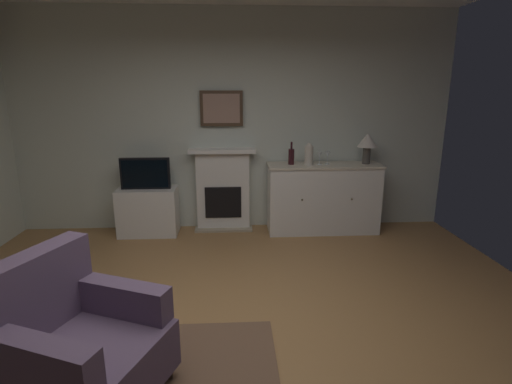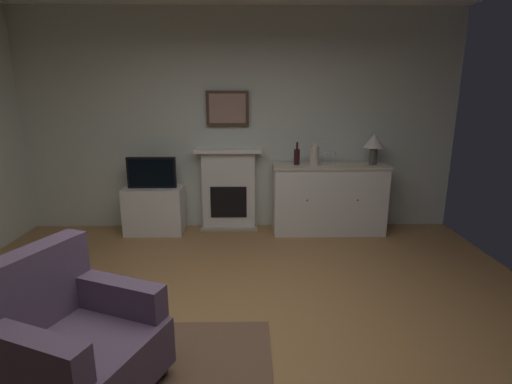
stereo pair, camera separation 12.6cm
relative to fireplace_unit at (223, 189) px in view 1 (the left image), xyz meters
The scene contains 13 objects.
ground_plane 2.69m from the fireplace_unit, 87.01° to the right, with size 5.78×5.55×0.10m, color #9E7042.
wall_rear 0.90m from the fireplace_unit, 43.05° to the left, with size 5.78×0.06×2.85m, color silver.
fireplace_unit is the anchor object (origin of this frame).
framed_picture 1.06m from the fireplace_unit, 90.00° to the left, with size 0.55×0.04×0.45m.
sideboard_cabinet 1.34m from the fireplace_unit, ahead, with size 1.47×0.49×0.91m.
table_lamp 1.98m from the fireplace_unit, ahead, with size 0.26×0.26×0.40m.
wine_bottle 1.02m from the fireplace_unit, 10.59° to the right, with size 0.08×0.08×0.29m.
wine_glass_left 1.35m from the fireplace_unit, ahead, with size 0.07×0.07×0.16m.
wine_glass_center 1.45m from the fireplace_unit, ahead, with size 0.07×0.07×0.16m.
vase_decorative 1.23m from the fireplace_unit, 11.62° to the right, with size 0.11×0.11×0.28m.
tv_cabinet 1.02m from the fireplace_unit, behind, with size 0.75×0.42×0.62m.
tv_set 1.03m from the fireplace_unit, 169.23° to the right, with size 0.62×0.07×0.40m.
armchair 3.17m from the fireplace_unit, 104.48° to the right, with size 1.04×1.01×0.92m.
Camera 1 is at (0.01, -2.52, 1.83)m, focal length 27.57 mm.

